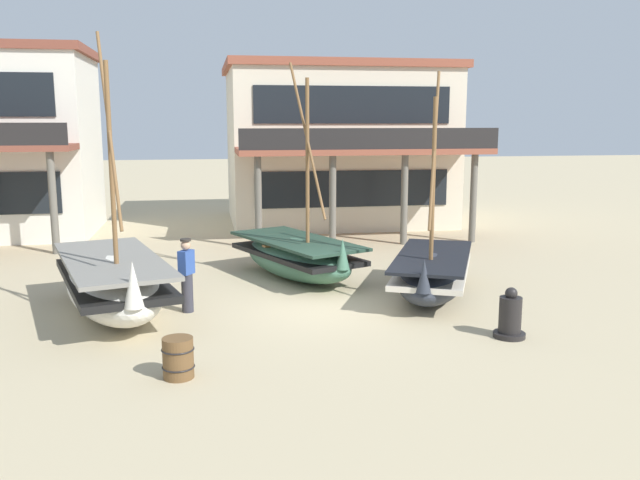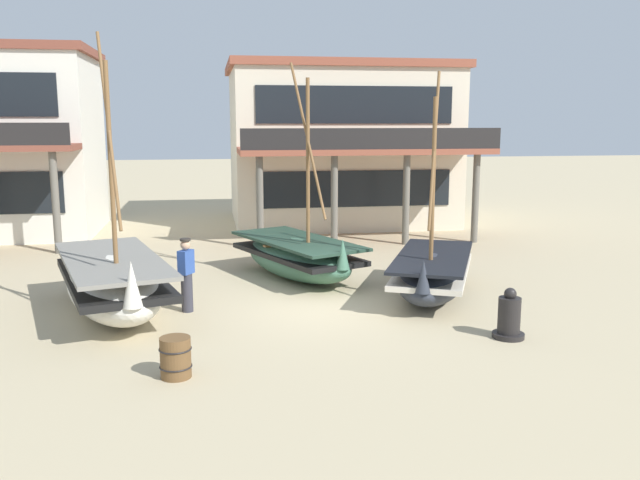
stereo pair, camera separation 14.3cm
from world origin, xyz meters
The scene contains 8 objects.
ground_plane centered at (0.00, 0.00, 0.00)m, with size 120.00×120.00×0.00m, color tan.
fishing_boat_near_left centered at (2.71, 0.46, 0.58)m, with size 3.33×4.70×5.43m.
fishing_boat_centre_large centered at (-4.81, 0.19, 0.71)m, with size 3.29×5.42×6.14m.
fishing_boat_far_right centered at (-0.30, 2.93, 0.61)m, with size 3.45×4.81×5.78m.
fisherman_by_hull centered at (-3.20, 0.11, 0.83)m, with size 0.38×0.42×1.68m.
capstan_winch centered at (3.19, -2.84, 0.41)m, with size 0.64×0.64×1.03m.
wooden_barrel centered at (-3.27, -3.89, 0.35)m, with size 0.56×0.56×0.70m.
harbor_building_main centered at (2.81, 13.18, 3.28)m, with size 9.20×9.84×6.54m.
Camera 2 is at (-2.62, -14.93, 4.31)m, focal length 37.74 mm.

